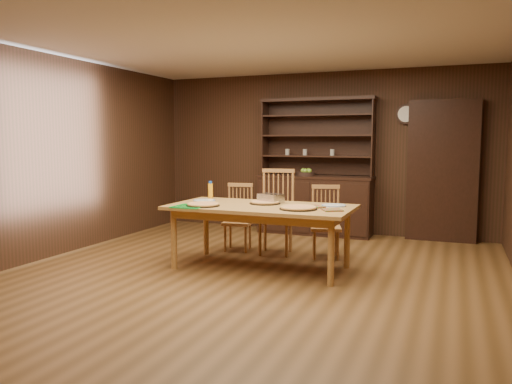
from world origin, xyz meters
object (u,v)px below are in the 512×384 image
at_px(china_hutch, 315,197).
at_px(chair_right, 326,219).
at_px(chair_center, 277,209).
at_px(juice_bottle, 210,191).
at_px(chair_left, 239,215).
at_px(dining_table, 261,211).

distance_m(china_hutch, chair_right, 1.62).
height_order(chair_center, juice_bottle, chair_center).
distance_m(chair_left, juice_bottle, 0.67).
bearing_deg(chair_center, juice_bottle, -152.77).
relative_size(china_hutch, chair_right, 2.34).
height_order(china_hutch, chair_right, china_hutch).
height_order(chair_left, chair_right, chair_right).
xyz_separation_m(chair_left, chair_right, (1.22, 0.01, 0.01)).
distance_m(dining_table, chair_right, 1.05).
distance_m(chair_left, chair_center, 0.57).
relative_size(dining_table, chair_center, 1.89).
xyz_separation_m(china_hutch, chair_left, (-0.67, -1.53, -0.11)).
height_order(china_hutch, dining_table, china_hutch).
distance_m(china_hutch, juice_bottle, 2.23).
bearing_deg(chair_right, chair_left, 163.83).
relative_size(chair_center, chair_right, 1.21).
height_order(chair_right, juice_bottle, juice_bottle).
xyz_separation_m(chair_center, juice_bottle, (-0.72, -0.53, 0.26)).
bearing_deg(dining_table, chair_left, 127.73).
bearing_deg(juice_bottle, chair_left, 72.26).
bearing_deg(dining_table, china_hutch, 89.72).
bearing_deg(chair_right, chair_center, 163.78).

